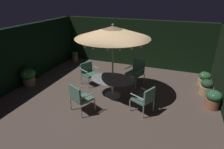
% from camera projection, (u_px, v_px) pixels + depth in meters
% --- Properties ---
extents(ground_plane, '(8.15, 7.31, 0.02)m').
position_uv_depth(ground_plane, '(111.00, 95.00, 7.08)').
color(ground_plane, brown).
extents(hedge_backdrop_rear, '(8.15, 0.30, 2.39)m').
position_uv_depth(hedge_backdrop_rear, '(135.00, 43.00, 9.59)').
color(hedge_backdrop_rear, black).
rests_on(hedge_backdrop_rear, ground_plane).
extents(hedge_backdrop_left, '(0.30, 7.31, 2.39)m').
position_uv_depth(hedge_backdrop_left, '(25.00, 54.00, 7.85)').
color(hedge_backdrop_left, black).
rests_on(hedge_backdrop_left, ground_plane).
extents(patio_dining_table, '(1.66, 1.17, 0.71)m').
position_uv_depth(patio_dining_table, '(113.00, 82.00, 6.76)').
color(patio_dining_table, '#B4B2A3').
rests_on(patio_dining_table, ground_plane).
extents(patio_umbrella, '(2.53, 2.53, 2.67)m').
position_uv_depth(patio_umbrella, '(113.00, 32.00, 6.02)').
color(patio_umbrella, '#B6B3AD').
rests_on(patio_umbrella, ground_plane).
extents(patio_chair_north, '(0.77, 0.80, 0.90)m').
position_uv_depth(patio_chair_north, '(89.00, 72.00, 7.75)').
color(patio_chair_north, '#BCB5AB').
rests_on(patio_chair_north, ground_plane).
extents(patio_chair_northeast, '(0.81, 0.78, 0.98)m').
position_uv_depth(patio_chair_northeast, '(79.00, 97.00, 5.82)').
color(patio_chair_northeast, '#BCAFA5').
rests_on(patio_chair_northeast, ground_plane).
extents(patio_chair_east, '(0.76, 0.76, 0.92)m').
position_uv_depth(patio_chair_east, '(145.00, 98.00, 5.79)').
color(patio_chair_east, '#B6AEAB').
rests_on(patio_chair_east, ground_plane).
extents(patio_chair_southeast, '(0.81, 0.81, 1.02)m').
position_uv_depth(patio_chair_southeast, '(136.00, 70.00, 7.76)').
color(patio_chair_southeast, '#B2B0AA').
rests_on(patio_chair_southeast, ground_plane).
extents(potted_plant_left_near, '(0.34, 0.34, 0.57)m').
position_uv_depth(potted_plant_left_near, '(75.00, 56.00, 10.43)').
color(potted_plant_left_near, '#A0694D').
rests_on(potted_plant_left_near, ground_plane).
extents(potted_plant_front_corner, '(0.61, 0.61, 0.75)m').
position_uv_depth(potted_plant_front_corner, '(28.00, 76.00, 7.62)').
color(potted_plant_front_corner, '#817251').
rests_on(potted_plant_front_corner, ground_plane).
extents(potted_plant_back_center, '(0.47, 0.47, 0.60)m').
position_uv_depth(potted_plant_back_center, '(206.00, 87.00, 6.99)').
color(potted_plant_back_center, tan).
rests_on(potted_plant_back_center, ground_plane).
extents(potted_plant_back_left, '(0.49, 0.49, 0.56)m').
position_uv_depth(potted_plant_back_left, '(205.00, 78.00, 7.73)').
color(potted_plant_back_left, tan).
rests_on(potted_plant_back_left, ground_plane).
extents(potted_plant_left_far, '(0.50, 0.50, 0.64)m').
position_uv_depth(potted_plant_left_far, '(213.00, 99.00, 6.11)').
color(potted_plant_left_far, '#AF6347').
rests_on(potted_plant_left_far, ground_plane).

